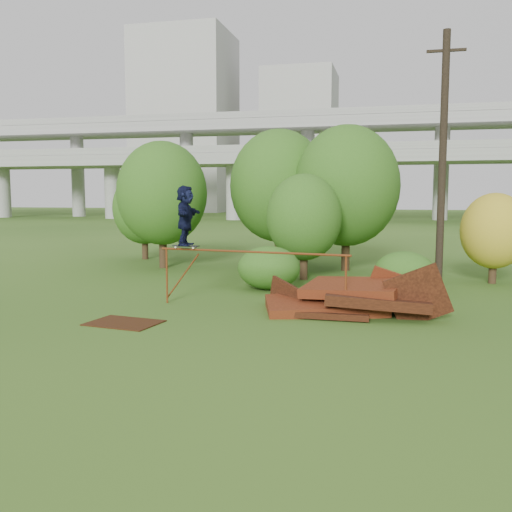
% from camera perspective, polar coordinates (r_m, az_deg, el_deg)
% --- Properties ---
extents(ground, '(240.00, 240.00, 0.00)m').
position_cam_1_polar(ground, '(15.08, 1.16, -6.93)').
color(ground, '#2D5116').
rests_on(ground, ground).
extents(scrap_pile, '(5.48, 2.93, 1.88)m').
position_cam_1_polar(scrap_pile, '(16.75, 9.30, -4.28)').
color(scrap_pile, '#441B0C').
rests_on(scrap_pile, ground).
extents(grind_rail, '(5.96, 0.84, 1.76)m').
position_cam_1_polar(grind_rail, '(16.87, -0.52, -0.56)').
color(grind_rail, '#652D0F').
rests_on(grind_rail, ground).
extents(skateboard, '(0.87, 0.34, 0.09)m').
position_cam_1_polar(skateboard, '(17.75, -7.04, 1.00)').
color(skateboard, black).
rests_on(skateboard, grind_rail).
extents(skater, '(0.71, 1.76, 1.85)m').
position_cam_1_polar(skater, '(17.69, -7.08, 4.04)').
color(skater, black).
rests_on(skater, skateboard).
extents(flat_plate, '(2.02, 1.57, 0.03)m').
position_cam_1_polar(flat_plate, '(15.68, -13.06, -6.53)').
color(flat_plate, '#341A0B').
rests_on(flat_plate, ground).
extents(tree_0, '(4.16, 4.16, 5.87)m').
position_cam_1_polar(tree_0, '(26.83, -9.38, 6.21)').
color(tree_0, black).
rests_on(tree_0, ground).
extents(tree_1, '(4.70, 4.70, 6.54)m').
position_cam_1_polar(tree_1, '(27.60, 2.30, 7.02)').
color(tree_1, black).
rests_on(tree_1, ground).
extents(tree_2, '(3.02, 3.02, 4.25)m').
position_cam_1_polar(tree_2, '(22.89, 4.83, 3.87)').
color(tree_2, black).
rests_on(tree_2, ground).
extents(tree_3, '(4.68, 4.68, 6.49)m').
position_cam_1_polar(tree_3, '(25.83, 9.05, 6.93)').
color(tree_3, black).
rests_on(tree_3, ground).
extents(tree_4, '(2.53, 2.53, 3.49)m').
position_cam_1_polar(tree_4, '(23.63, 22.73, 2.32)').
color(tree_4, black).
rests_on(tree_4, ground).
extents(tree_6, '(3.29, 3.29, 4.60)m').
position_cam_1_polar(tree_6, '(30.64, -11.11, 4.71)').
color(tree_6, black).
rests_on(tree_6, ground).
extents(shrub_left, '(2.27, 2.10, 1.57)m').
position_cam_1_polar(shrub_left, '(20.55, 1.31, -1.19)').
color(shrub_left, '#224813').
rests_on(shrub_left, ground).
extents(shrub_right, '(2.09, 1.91, 1.48)m').
position_cam_1_polar(shrub_right, '(20.31, 14.60, -1.61)').
color(shrub_right, '#224813').
rests_on(shrub_right, ground).
extents(utility_pole, '(1.40, 0.28, 9.41)m').
position_cam_1_polar(utility_pole, '(22.64, 18.16, 9.31)').
color(utility_pole, black).
rests_on(utility_pole, ground).
extents(freeway_overpass, '(160.00, 15.00, 13.70)m').
position_cam_1_polar(freeway_overpass, '(77.62, 11.54, 11.15)').
color(freeway_overpass, gray).
rests_on(freeway_overpass, ground).
extents(building_left, '(18.00, 16.00, 35.00)m').
position_cam_1_polar(building_left, '(117.68, -7.05, 13.00)').
color(building_left, '#9E9E99').
rests_on(building_left, ground).
extents(building_right, '(14.00, 14.00, 28.00)m').
position_cam_1_polar(building_right, '(118.38, 4.43, 11.28)').
color(building_right, '#9E9E99').
rests_on(building_right, ground).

